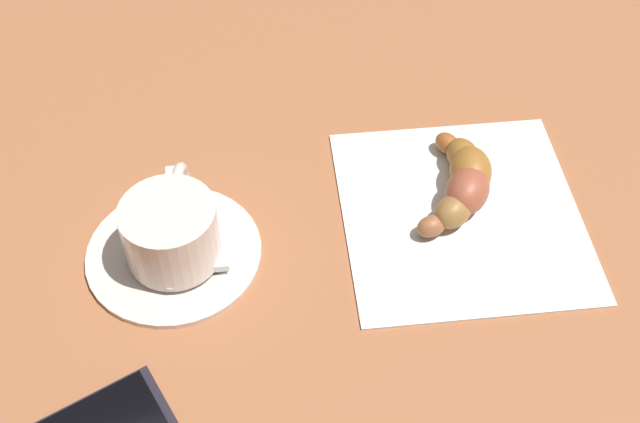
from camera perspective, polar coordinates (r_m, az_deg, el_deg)
ground_plane at (r=0.60m, az=-0.53°, el=-3.02°), size 1.80×1.80×0.00m
saucer at (r=0.61m, az=-10.14°, el=-2.75°), size 0.13×0.13×0.01m
espresso_cup at (r=0.58m, az=-10.30°, el=-1.27°), size 0.07×0.09×0.05m
teaspoon at (r=0.60m, az=-10.33°, el=-2.38°), size 0.04×0.12×0.01m
sugar_packet at (r=0.60m, az=-7.43°, el=-1.88°), size 0.03×0.06×0.01m
napkin at (r=0.64m, az=9.68°, el=0.05°), size 0.22×0.22×0.00m
croissant at (r=0.63m, az=9.95°, el=2.06°), size 0.08×0.10×0.03m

